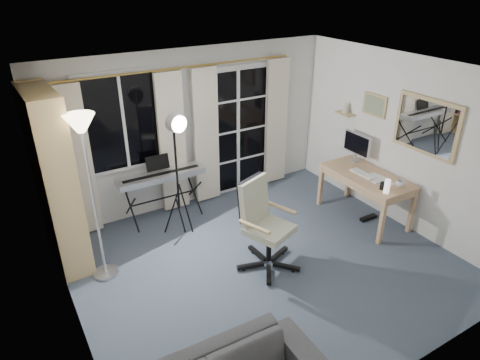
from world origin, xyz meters
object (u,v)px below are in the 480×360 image
at_px(office_chair, 261,217).
at_px(studio_light, 177,138).
at_px(torchiere_lamp, 85,151).
at_px(keyboard_piano, 161,177).
at_px(mug, 400,183).
at_px(monitor, 357,145).
at_px(bookshelf, 53,187).
at_px(desk, 366,180).

bearing_deg(office_chair, studio_light, 96.76).
relative_size(torchiere_lamp, keyboard_piano, 1.61).
bearing_deg(torchiere_lamp, office_chair, -23.58).
bearing_deg(keyboard_piano, mug, -36.12).
distance_m(keyboard_piano, mug, 3.33).
height_order(torchiere_lamp, monitor, torchiere_lamp).
relative_size(torchiere_lamp, monitor, 3.98).
xyz_separation_m(torchiere_lamp, office_chair, (1.76, -0.77, -0.97)).
distance_m(bookshelf, monitor, 4.27).
relative_size(torchiere_lamp, mug, 17.49).
bearing_deg(bookshelf, desk, -18.75).
relative_size(office_chair, monitor, 2.24).
bearing_deg(keyboard_piano, bookshelf, -167.35).
bearing_deg(desk, mug, -78.15).
relative_size(studio_light, monitor, 3.51).
bearing_deg(torchiere_lamp, studio_light, 15.81).
height_order(keyboard_piano, desk, keyboard_piano).
xyz_separation_m(keyboard_piano, studio_light, (0.07, -0.52, 0.75)).
xyz_separation_m(torchiere_lamp, monitor, (3.87, -0.19, -0.66)).
distance_m(torchiere_lamp, monitor, 3.93).
bearing_deg(bookshelf, mug, -24.57).
distance_m(studio_light, mug, 3.06).
distance_m(desk, monitor, 0.61).
height_order(studio_light, office_chair, studio_light).
bearing_deg(mug, bookshelf, 157.61).
xyz_separation_m(torchiere_lamp, keyboard_piano, (1.12, 0.86, -0.95)).
bearing_deg(mug, torchiere_lamp, 163.23).
relative_size(keyboard_piano, mug, 10.89).
bearing_deg(mug, desk, 101.31).
relative_size(bookshelf, monitor, 4.33).
bearing_deg(studio_light, torchiere_lamp, -179.68).
distance_m(torchiere_lamp, studio_light, 1.25).
relative_size(bookshelf, mug, 19.02).
distance_m(desk, mug, 0.53).
xyz_separation_m(torchiere_lamp, studio_light, (1.19, 0.34, -0.20)).
distance_m(bookshelf, office_chair, 2.50).
bearing_deg(monitor, mug, -95.27).
xyz_separation_m(office_chair, monitor, (2.11, 0.58, 0.31)).
relative_size(keyboard_piano, monitor, 2.48).
distance_m(studio_light, office_chair, 1.46).
bearing_deg(studio_light, desk, -36.84).
relative_size(monitor, mug, 4.39).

